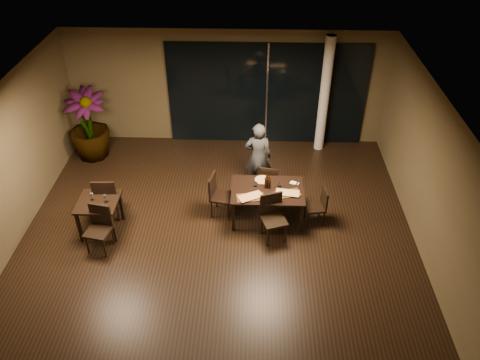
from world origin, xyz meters
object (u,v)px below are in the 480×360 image
(chair_main_right, at_px, (319,204))
(chair_side_far, at_px, (107,196))
(main_table, at_px, (268,192))
(chair_main_far, at_px, (269,180))
(chair_main_near, at_px, (273,214))
(potted_plant, at_px, (88,125))
(chair_main_left, at_px, (218,193))
(chair_side_near, at_px, (99,225))
(diner, at_px, (258,156))
(side_table, at_px, (99,206))
(bottle_b, at_px, (269,182))
(bottle_a, at_px, (266,181))
(bottle_c, at_px, (268,181))

(chair_main_right, height_order, chair_side_far, chair_side_far)
(main_table, height_order, chair_main_far, chair_main_far)
(chair_main_near, bearing_deg, chair_main_far, 73.13)
(chair_main_far, relative_size, potted_plant, 0.49)
(chair_main_left, height_order, chair_main_right, chair_main_left)
(chair_side_near, height_order, diner, diner)
(side_table, height_order, bottle_b, bottle_b)
(main_table, bearing_deg, side_table, -171.63)
(main_table, relative_size, bottle_a, 4.51)
(main_table, xyz_separation_m, side_table, (-3.40, -0.50, -0.05))
(chair_main_near, distance_m, bottle_b, 0.70)
(main_table, height_order, side_table, same)
(chair_main_near, relative_size, chair_side_far, 0.95)
(chair_main_far, distance_m, bottle_c, 0.71)
(side_table, relative_size, bottle_c, 2.70)
(chair_side_near, bearing_deg, bottle_c, 30.14)
(chair_main_near, relative_size, chair_main_right, 1.19)
(diner, bearing_deg, side_table, 27.18)
(side_table, bearing_deg, bottle_c, 10.22)
(chair_side_far, relative_size, chair_side_near, 1.08)
(bottle_c, bearing_deg, bottle_b, -59.56)
(potted_plant, xyz_separation_m, bottle_a, (4.36, -2.20, 0.02))
(side_table, distance_m, chair_side_near, 0.50)
(bottle_a, bearing_deg, chair_main_far, 82.39)
(main_table, xyz_separation_m, potted_plant, (-4.40, 2.27, 0.22))
(diner, bearing_deg, potted_plant, -15.04)
(side_table, relative_size, chair_main_far, 0.91)
(side_table, distance_m, chair_main_right, 4.49)
(main_table, distance_m, chair_main_near, 0.58)
(side_table, bearing_deg, bottle_b, 9.19)
(potted_plant, bearing_deg, bottle_c, -26.16)
(chair_main_far, distance_m, chair_side_near, 3.71)
(chair_side_near, relative_size, diner, 0.58)
(main_table, relative_size, potted_plant, 0.83)
(chair_main_far, relative_size, chair_main_left, 0.90)
(chair_main_far, relative_size, chair_main_near, 0.88)
(chair_side_far, distance_m, diner, 3.37)
(main_table, bearing_deg, bottle_a, 116.76)
(chair_side_near, xyz_separation_m, bottle_b, (3.30, 1.03, 0.36))
(chair_main_right, relative_size, bottle_a, 2.52)
(chair_side_near, xyz_separation_m, bottle_a, (3.23, 1.04, 0.38))
(diner, distance_m, bottle_a, 1.06)
(chair_main_right, xyz_separation_m, bottle_c, (-1.08, 0.21, 0.43))
(chair_side_far, bearing_deg, chair_main_near, 170.11)
(side_table, relative_size, bottle_a, 2.41)
(side_table, relative_size, potted_plant, 0.44)
(main_table, bearing_deg, chair_side_near, -163.33)
(chair_side_near, bearing_deg, chair_main_right, 23.18)
(chair_main_left, distance_m, potted_plant, 4.00)
(bottle_c, bearing_deg, potted_plant, 153.84)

